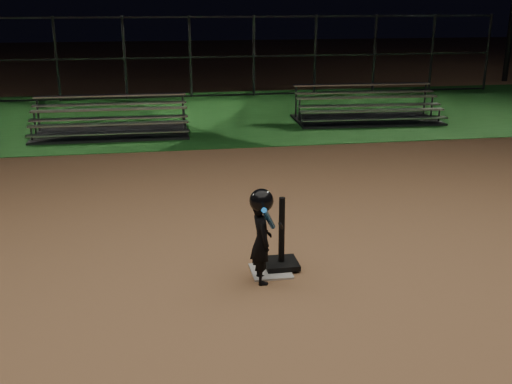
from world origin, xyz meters
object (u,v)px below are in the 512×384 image
object	(u,v)px
home_plate	(271,271)
batting_tee	(281,253)
bleacher_left	(111,128)
child_batter	(262,233)
bleacher_right	(366,114)

from	to	relation	value
home_plate	batting_tee	xyz separation A→B (m)	(0.14, 0.10, 0.17)
bleacher_left	child_batter	bearing A→B (deg)	-75.07
home_plate	child_batter	distance (m)	0.62
bleacher_left	bleacher_right	xyz separation A→B (m)	(6.32, 0.57, 0.01)
bleacher_left	bleacher_right	bearing A→B (deg)	5.70
home_plate	bleacher_right	size ratio (longest dim) A/B	0.12
bleacher_right	batting_tee	bearing A→B (deg)	-112.91
batting_tee	bleacher_right	world-z (taller)	bleacher_right
home_plate	bleacher_right	bearing A→B (deg)	63.69
child_batter	bleacher_left	world-z (taller)	child_batter
batting_tee	bleacher_right	xyz separation A→B (m)	(3.98, 8.24, 0.00)
bleacher_right	home_plate	bearing A→B (deg)	-113.44
child_batter	bleacher_left	bearing A→B (deg)	11.27
home_plate	batting_tee	bearing A→B (deg)	34.34
home_plate	batting_tee	size ratio (longest dim) A/B	0.54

